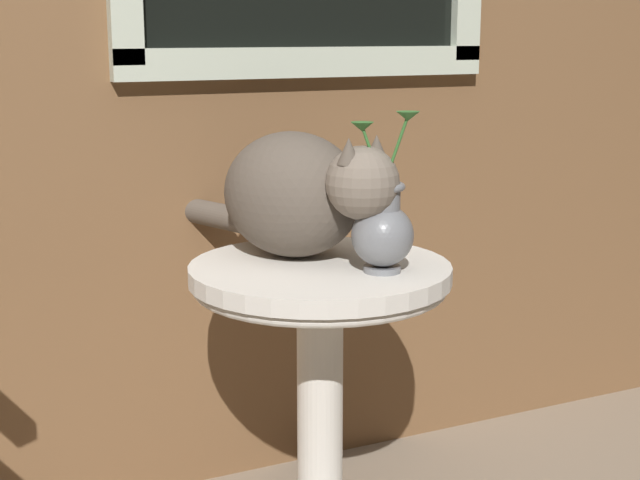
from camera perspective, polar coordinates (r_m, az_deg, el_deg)
The scene contains 3 objects.
wicker_side_table at distance 1.96m, azimuth 0.00°, elevation -6.81°, with size 0.53×0.53×0.62m.
cat at distance 1.94m, azimuth -1.34°, elevation 2.81°, with size 0.35×0.60×0.26m.
pewter_vase_with_ivy at distance 1.83m, azimuth 3.80°, elevation 0.79°, with size 0.12×0.13×0.31m.
Camera 1 is at (-0.51, -1.41, 1.08)m, focal length 53.12 mm.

